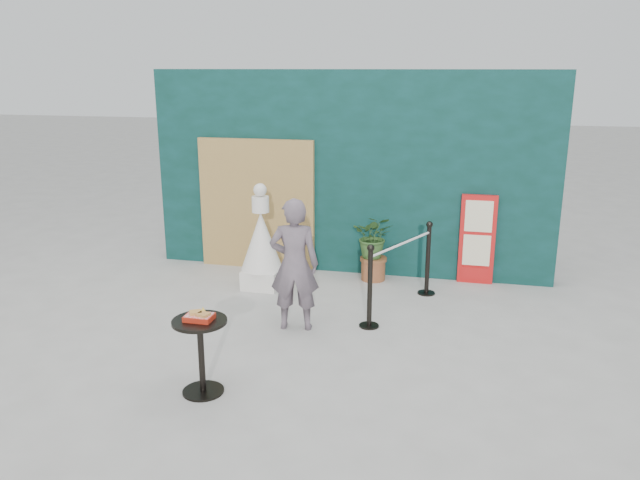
% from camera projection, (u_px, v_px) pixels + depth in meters
% --- Properties ---
extents(ground, '(60.00, 60.00, 0.00)m').
position_uv_depth(ground, '(295.00, 358.00, 6.72)').
color(ground, '#ADAAA5').
rests_on(ground, ground).
extents(back_wall, '(6.00, 0.30, 3.00)m').
position_uv_depth(back_wall, '(350.00, 174.00, 9.27)').
color(back_wall, '#092C26').
rests_on(back_wall, ground).
extents(bamboo_fence, '(1.80, 0.08, 2.00)m').
position_uv_depth(bamboo_fence, '(257.00, 205.00, 9.52)').
color(bamboo_fence, tan).
rests_on(bamboo_fence, ground).
extents(woman, '(0.64, 0.47, 1.59)m').
position_uv_depth(woman, '(294.00, 265.00, 7.30)').
color(woman, slate).
rests_on(woman, ground).
extents(menu_board, '(0.50, 0.07, 1.30)m').
position_uv_depth(menu_board, '(477.00, 240.00, 8.90)').
color(menu_board, red).
rests_on(menu_board, ground).
extents(statue, '(0.58, 0.58, 1.50)m').
position_uv_depth(statue, '(262.00, 246.00, 8.74)').
color(statue, white).
rests_on(statue, ground).
extents(cafe_table, '(0.52, 0.52, 0.75)m').
position_uv_depth(cafe_table, '(201.00, 345.00, 5.89)').
color(cafe_table, black).
rests_on(cafe_table, ground).
extents(food_basket, '(0.26, 0.19, 0.11)m').
position_uv_depth(food_basket, '(199.00, 316.00, 5.82)').
color(food_basket, '#AC2312').
rests_on(food_basket, cafe_table).
extents(planter, '(0.58, 0.50, 0.98)m').
position_uv_depth(planter, '(374.00, 242.00, 9.06)').
color(planter, brown).
rests_on(planter, ground).
extents(stanchion_barrier, '(0.84, 1.54, 1.03)m').
position_uv_depth(stanchion_barrier, '(401.00, 273.00, 7.96)').
color(stanchion_barrier, black).
rests_on(stanchion_barrier, ground).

